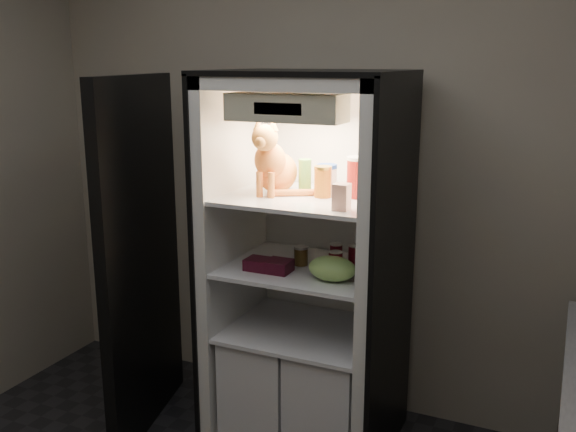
% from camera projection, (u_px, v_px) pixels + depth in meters
% --- Properties ---
extents(room_shell, '(3.60, 3.60, 3.60)m').
position_uv_depth(room_shell, '(122.00, 170.00, 1.80)').
color(room_shell, white).
rests_on(room_shell, floor).
extents(refrigerator, '(0.90, 0.72, 1.88)m').
position_uv_depth(refrigerator, '(309.00, 291.00, 3.22)').
color(refrigerator, white).
rests_on(refrigerator, floor).
extents(fridge_door, '(0.26, 0.86, 1.85)m').
position_uv_depth(fridge_door, '(140.00, 261.00, 3.30)').
color(fridge_door, black).
rests_on(fridge_door, floor).
extents(tabby_cat, '(0.32, 0.36, 0.37)m').
position_uv_depth(tabby_cat, '(274.00, 165.00, 3.07)').
color(tabby_cat, orange).
rests_on(tabby_cat, refrigerator).
extents(parmesan_shaker, '(0.06, 0.06, 0.16)m').
position_uv_depth(parmesan_shaker, '(305.00, 176.00, 3.10)').
color(parmesan_shaker, green).
rests_on(parmesan_shaker, refrigerator).
extents(mayo_tub, '(0.10, 0.10, 0.14)m').
position_uv_depth(mayo_tub, '(327.00, 178.00, 3.12)').
color(mayo_tub, white).
rests_on(mayo_tub, refrigerator).
extents(salsa_jar, '(0.08, 0.08, 0.15)m').
position_uv_depth(salsa_jar, '(323.00, 182.00, 3.00)').
color(salsa_jar, maroon).
rests_on(salsa_jar, refrigerator).
extents(pepper_jar, '(0.11, 0.11, 0.19)m').
position_uv_depth(pepper_jar, '(359.00, 177.00, 2.99)').
color(pepper_jar, '#AA1E16').
rests_on(pepper_jar, refrigerator).
extents(cream_carton, '(0.07, 0.07, 0.11)m').
position_uv_depth(cream_carton, '(342.00, 197.00, 2.75)').
color(cream_carton, white).
rests_on(cream_carton, refrigerator).
extents(soda_can_a, '(0.06, 0.06, 0.11)m').
position_uv_depth(soda_can_a, '(336.00, 255.00, 3.11)').
color(soda_can_a, black).
rests_on(soda_can_a, refrigerator).
extents(soda_can_b, '(0.07, 0.07, 0.13)m').
position_uv_depth(soda_can_b, '(355.00, 258.00, 3.04)').
color(soda_can_b, black).
rests_on(soda_can_b, refrigerator).
extents(soda_can_c, '(0.07, 0.07, 0.12)m').
position_uv_depth(soda_can_c, '(335.00, 264.00, 2.97)').
color(soda_can_c, black).
rests_on(soda_can_c, refrigerator).
extents(condiment_jar, '(0.07, 0.07, 0.09)m').
position_uv_depth(condiment_jar, '(301.00, 256.00, 3.14)').
color(condiment_jar, '#523A17').
rests_on(condiment_jar, refrigerator).
extents(grape_bag, '(0.22, 0.16, 0.11)m').
position_uv_depth(grape_bag, '(332.00, 268.00, 2.91)').
color(grape_bag, '#97CA5E').
rests_on(grape_bag, refrigerator).
extents(berry_box_left, '(0.11, 0.11, 0.05)m').
position_uv_depth(berry_box_left, '(258.00, 264.00, 3.07)').
color(berry_box_left, '#4C0C20').
rests_on(berry_box_left, refrigerator).
extents(berry_box_right, '(0.12, 0.12, 0.06)m').
position_uv_depth(berry_box_right, '(279.00, 266.00, 3.03)').
color(berry_box_right, '#4C0C20').
rests_on(berry_box_right, refrigerator).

